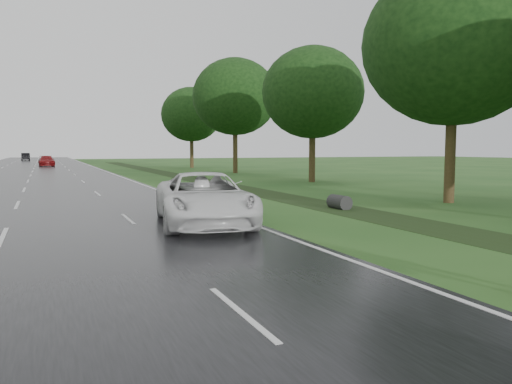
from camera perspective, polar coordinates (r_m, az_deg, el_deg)
The scene contains 11 objects.
road at distance 51.39m, azimuth -24.24°, elevation 1.99°, with size 14.00×180.00×0.04m, color black.
edge_stripe_east at distance 51.69m, azimuth -16.74°, elevation 2.27°, with size 0.12×180.00×0.01m, color silver.
center_line at distance 51.39m, azimuth -24.24°, elevation 2.02°, with size 0.12×180.00×0.01m, color silver.
drainage_ditch at distance 27.23m, azimuth -0.41°, elevation 0.19°, with size 2.20×120.00×0.56m.
tree_east_b at distance 23.24m, azimuth 21.69°, elevation 15.47°, with size 7.60×7.60×10.11m.
tree_east_c at distance 35.05m, azimuth 6.50°, elevation 11.22°, with size 7.00×7.00×9.29m.
tree_east_d at distance 47.64m, azimuth -2.41°, elevation 10.82°, with size 8.00×8.00×10.76m.
tree_east_f at distance 60.74m, azimuth -7.40°, elevation 8.78°, with size 7.20×7.20×9.62m.
white_pickup at distance 14.99m, azimuth -5.96°, elevation -0.76°, with size 2.60×5.63×1.57m, color white.
far_car_red at distance 70.33m, azimuth -22.82°, elevation 3.30°, with size 1.87×4.61×1.34m, color maroon.
far_car_dark at distance 106.01m, azimuth -24.85°, elevation 3.69°, with size 1.50×4.29×1.41m, color black.
Camera 1 is at (1.04, -6.33, 2.32)m, focal length 35.00 mm.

